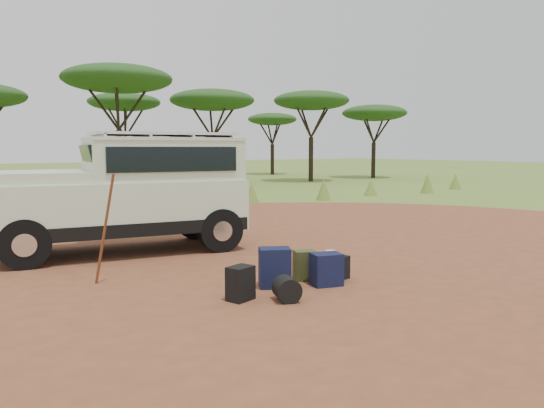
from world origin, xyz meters
TOP-DOWN VIEW (x-y plane):
  - ground at (0.00, 0.00)m, footprint 140.00×140.00m
  - dirt_clearing at (0.00, 0.00)m, footprint 23.00×23.00m
  - grass_fringe at (0.12, 8.67)m, footprint 36.60×1.60m
  - acacia_treeline at (0.75, 19.81)m, footprint 46.70×13.20m
  - safari_vehicle at (-0.92, 2.73)m, footprint 5.09×2.67m
  - walking_staff at (-2.15, 0.38)m, footprint 0.28×0.36m
  - backpack_black at (-0.91, -1.48)m, footprint 0.41×0.35m
  - backpack_navy at (-0.14, -1.18)m, footprint 0.55×0.49m
  - backpack_olive at (0.50, -1.10)m, footprint 0.41×0.35m
  - duffel_navy at (0.56, -1.54)m, footprint 0.51×0.43m
  - hard_case at (0.85, -1.31)m, footprint 0.59×0.47m
  - stuff_sack at (-0.42, -1.87)m, footprint 0.43×0.43m
  - safari_hat at (0.85, -1.31)m, footprint 0.32×0.32m

SIDE VIEW (x-z plane):
  - ground at x=0.00m, z-range 0.00..0.00m
  - dirt_clearing at x=0.00m, z-range 0.00..0.01m
  - stuff_sack at x=-0.42m, z-range 0.00..0.34m
  - hard_case at x=0.85m, z-range 0.00..0.37m
  - backpack_olive at x=0.50m, z-range 0.00..0.47m
  - backpack_black at x=-0.91m, z-range 0.00..0.47m
  - duffel_navy at x=0.56m, z-range 0.00..0.49m
  - backpack_navy at x=-0.14m, z-range 0.00..0.59m
  - grass_fringe at x=0.12m, z-range -0.05..0.85m
  - safari_hat at x=0.85m, z-range 0.36..0.45m
  - walking_staff at x=-2.15m, z-range 0.00..1.69m
  - safari_vehicle at x=-0.92m, z-range -0.04..2.32m
  - acacia_treeline at x=0.75m, z-range 1.74..8.00m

